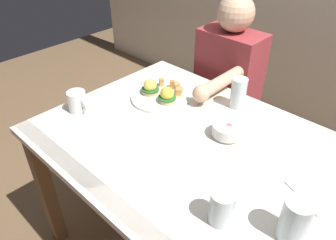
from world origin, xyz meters
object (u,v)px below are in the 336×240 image
water_glass_near (238,94)px  diner_person (225,85)px  dining_table (190,161)px  water_glass_extra (294,222)px  eggs_benedict_plate (160,94)px  fork (305,199)px  water_glass_far (222,208)px  coffee_mug (77,101)px  fruit_bowl (227,130)px

water_glass_near → diner_person: size_ratio=0.12×
dining_table → water_glass_extra: 0.52m
diner_person → dining_table: bearing=-67.0°
eggs_benedict_plate → fork: (0.76, -0.12, -0.02)m
fork → eggs_benedict_plate: bearing=171.0°
water_glass_extra → diner_person: (-0.73, 0.73, -0.15)m
water_glass_extra → dining_table: bearing=164.4°
dining_table → water_glass_far: size_ratio=10.62×
dining_table → water_glass_near: size_ratio=8.62×
coffee_mug → water_glass_extra: (0.97, 0.05, 0.01)m
fork → coffee_mug: bearing=-168.1°
eggs_benedict_plate → fork: bearing=-9.0°
dining_table → coffee_mug: size_ratio=10.79×
water_glass_far → eggs_benedict_plate: bearing=149.1°
fruit_bowl → water_glass_extra: (0.39, -0.25, 0.03)m
fruit_bowl → diner_person: diner_person is taller
dining_table → coffee_mug: 0.55m
eggs_benedict_plate → water_glass_extra: water_glass_extra is taller
water_glass_near → water_glass_extra: (0.49, -0.47, -0.00)m
fruit_bowl → water_glass_near: size_ratio=0.86×
fruit_bowl → water_glass_near: (-0.10, 0.21, 0.03)m
eggs_benedict_plate → coffee_mug: (-0.19, -0.32, 0.03)m
eggs_benedict_plate → water_glass_near: size_ratio=1.94×
fruit_bowl → fork: size_ratio=0.79×
dining_table → water_glass_extra: size_ratio=8.74×
fruit_bowl → water_glass_extra: bearing=-32.9°
eggs_benedict_plate → fruit_bowl: bearing=-3.0°
coffee_mug → water_glass_far: water_glass_far is taller
dining_table → eggs_benedict_plate: (-0.31, 0.14, 0.13)m
eggs_benedict_plate → coffee_mug: bearing=-120.5°
fork → water_glass_far: size_ratio=1.34×
diner_person → coffee_mug: bearing=-107.3°
diner_person → water_glass_extra: bearing=-45.1°
coffee_mug → dining_table: bearing=19.8°
water_glass_near → coffee_mug: bearing=-133.3°
dining_table → coffee_mug: coffee_mug is taller
water_glass_near → eggs_benedict_plate: bearing=-146.8°
dining_table → water_glass_near: 0.37m
water_glass_near → diner_person: 0.39m
water_glass_near → diner_person: diner_person is taller
eggs_benedict_plate → water_glass_extra: 0.83m
fruit_bowl → coffee_mug: 0.65m
water_glass_near → water_glass_extra: water_glass_near is taller
dining_table → diner_person: size_ratio=1.05×
fruit_bowl → water_glass_far: 0.41m
diner_person → eggs_benedict_plate: bearing=-96.7°
fruit_bowl → water_glass_near: bearing=114.1°
water_glass_far → water_glass_extra: 0.20m
eggs_benedict_plate → water_glass_near: water_glass_near is taller
coffee_mug → water_glass_near: size_ratio=0.80×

